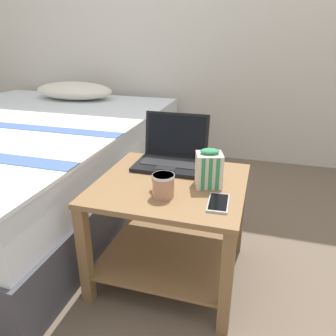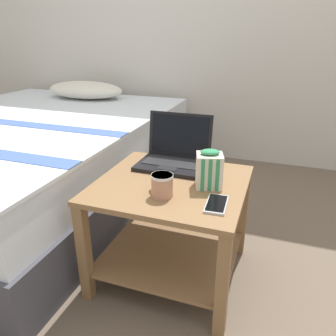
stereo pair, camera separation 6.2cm
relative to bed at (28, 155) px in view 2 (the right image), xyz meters
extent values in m
plane|color=brown|center=(1.19, -0.48, -0.27)|extent=(8.00, 8.00, 0.00)
cube|color=beige|center=(1.19, 1.14, 0.98)|extent=(8.00, 0.05, 2.50)
cube|color=#3F3F47|center=(0.00, -0.01, -0.13)|extent=(1.68, 2.09, 0.28)
cube|color=silver|center=(0.00, -0.01, 0.13)|extent=(1.64, 2.05, 0.24)
cube|color=#4766AD|center=(0.00, -0.16, 0.27)|extent=(1.65, 0.10, 0.00)
ellipsoid|color=silver|center=(0.00, 0.76, 0.32)|extent=(0.67, 0.36, 0.14)
cube|color=olive|center=(1.19, -0.48, 0.19)|extent=(0.61, 0.58, 0.02)
cube|color=olive|center=(1.19, -0.48, -0.15)|extent=(0.57, 0.54, 0.02)
cube|color=olive|center=(0.92, -0.75, -0.05)|extent=(0.04, 0.04, 0.44)
cube|color=olive|center=(1.47, -0.75, -0.05)|extent=(0.04, 0.04, 0.44)
cube|color=olive|center=(0.92, -0.22, -0.05)|extent=(0.04, 0.04, 0.44)
cube|color=olive|center=(1.47, -0.22, -0.05)|extent=(0.04, 0.04, 0.44)
cube|color=black|center=(1.14, -0.33, 0.21)|extent=(0.31, 0.21, 0.02)
cube|color=#232326|center=(1.14, -0.31, 0.22)|extent=(0.26, 0.12, 0.00)
cube|color=#232326|center=(1.14, -0.39, 0.22)|extent=(0.09, 0.05, 0.00)
cube|color=black|center=(1.14, -0.21, 0.32)|extent=(0.31, 0.04, 0.21)
cube|color=black|center=(1.14, -0.21, 0.32)|extent=(0.28, 0.03, 0.18)
cube|color=green|center=(1.17, -0.20, 0.32)|extent=(0.03, 0.01, 0.03)
cube|color=yellow|center=(1.18, -0.20, 0.31)|extent=(0.04, 0.01, 0.03)
cube|color=red|center=(1.15, -0.21, 0.26)|extent=(0.05, 0.01, 0.03)
cylinder|color=tan|center=(1.20, -0.61, 0.24)|extent=(0.08, 0.08, 0.09)
cylinder|color=silver|center=(1.20, -0.61, 0.28)|extent=(0.08, 0.08, 0.01)
cylinder|color=black|center=(1.20, -0.61, 0.27)|extent=(0.07, 0.07, 0.01)
torus|color=tan|center=(1.17, -0.58, 0.24)|extent=(0.06, 0.05, 0.07)
cube|color=silver|center=(1.35, -0.48, 0.27)|extent=(0.12, 0.11, 0.14)
cube|color=#338C59|center=(1.34, -0.53, 0.27)|extent=(0.01, 0.01, 0.13)
cube|color=#338C59|center=(1.36, -0.52, 0.27)|extent=(0.01, 0.01, 0.13)
cube|color=#338C59|center=(1.39, -0.51, 0.27)|extent=(0.01, 0.01, 0.13)
ellipsoid|color=#338C59|center=(1.35, -0.48, 0.34)|extent=(0.09, 0.07, 0.02)
cube|color=#B7BABC|center=(1.41, -0.62, 0.20)|extent=(0.08, 0.15, 0.01)
cube|color=black|center=(1.41, -0.62, 0.21)|extent=(0.07, 0.13, 0.00)
camera|label=1|loc=(1.53, -1.67, 0.77)|focal=35.00mm
camera|label=2|loc=(1.59, -1.65, 0.77)|focal=35.00mm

